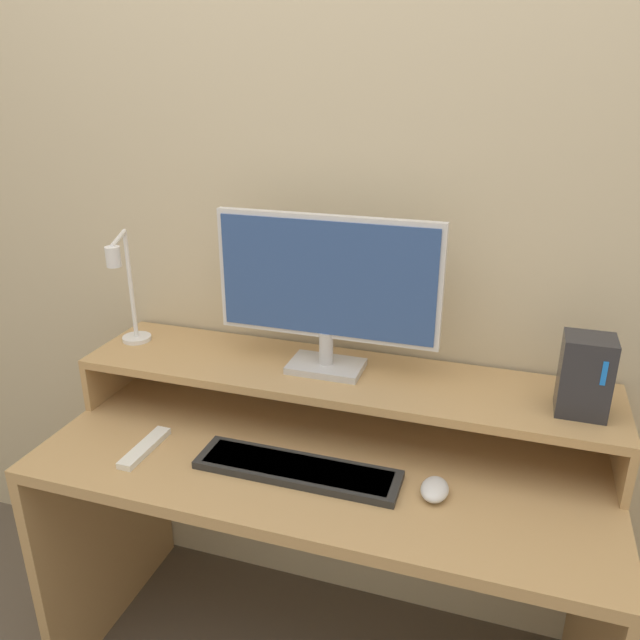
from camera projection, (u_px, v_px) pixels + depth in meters
name	position (u px, v px, depth m)	size (l,w,h in m)	color
wall_back	(362.00, 206.00, 1.60)	(6.00, 0.05, 2.50)	beige
desk	(322.00, 518.00, 1.58)	(1.36, 0.59, 0.71)	tan
monitor_shelf	(340.00, 380.00, 1.59)	(1.36, 0.30, 0.15)	tan
monitor	(327.00, 286.00, 1.52)	(0.56, 0.12, 0.40)	#BCBCC1
desk_lamp	(127.00, 293.00, 1.66)	(0.12, 0.21, 0.32)	silver
router_dock	(585.00, 376.00, 1.36)	(0.11, 0.10, 0.18)	#28282D
keyboard	(297.00, 469.00, 1.43)	(0.48, 0.12, 0.02)	#282828
mouse	(435.00, 489.00, 1.35)	(0.06, 0.09, 0.03)	silver
remote_control	(145.00, 448.00, 1.52)	(0.04, 0.18, 0.02)	white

